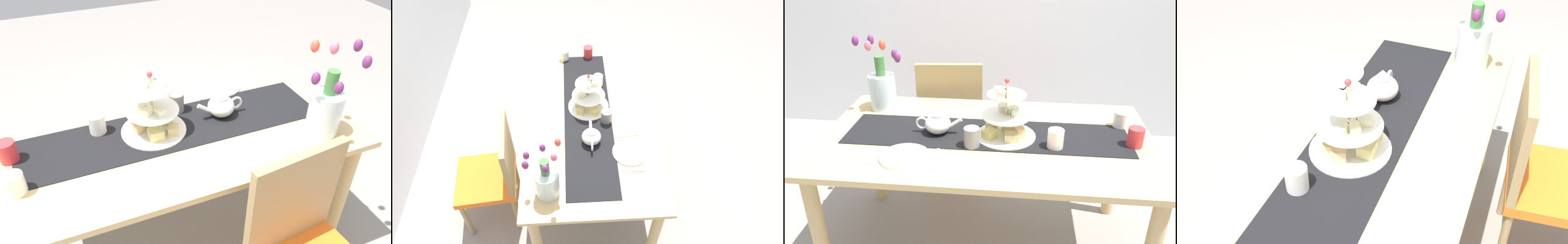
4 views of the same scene
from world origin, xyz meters
The scene contains 11 objects.
dining_table centered at (0.00, 0.00, 0.63)m, with size 1.65×0.92×0.72m.
chair_left centered at (-0.30, 0.69, 0.50)m, with size 0.46×0.46×0.91m.
table_runner centered at (0.00, 0.01, 0.73)m, with size 1.41×0.34×0.00m, color black.
tiered_cake_stand centered at (0.10, 0.00, 0.81)m, with size 0.30×0.30×0.30m.
teapot centered at (-0.25, 0.00, 0.78)m, with size 0.24×0.13×0.14m.
tulip_vase centered at (-0.62, 0.29, 0.86)m, with size 0.25×0.22×0.42m.
dinner_plate_left centered at (-0.35, -0.25, 0.73)m, with size 0.23×0.23×0.01m, color white.
fork_left centered at (-0.50, -0.25, 0.73)m, with size 0.02×0.15×0.01m, color silver.
knife_left centered at (-0.21, -0.25, 0.73)m, with size 0.01×0.17×0.01m, color silver.
mug_grey centered at (-0.06, -0.12, 0.78)m, with size 0.08×0.08×0.10m, color slate.
mug_white_text centered at (0.33, -0.09, 0.77)m, with size 0.08×0.08×0.10m, color white.
Camera 4 is at (1.29, 0.54, 1.91)m, focal length 44.67 mm.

